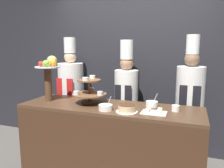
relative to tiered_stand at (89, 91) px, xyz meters
The scene contains 12 objects.
wall_back 1.08m from the tiered_stand, 74.78° to the left, with size 10.00×0.06×2.80m.
buffet_counter 0.69m from the tiered_stand, ahead, with size 2.17×0.66×0.94m.
tiered_stand is the anchor object (origin of this frame).
fruit_pedestal 0.60m from the tiered_stand, behind, with size 0.32×0.32×0.59m.
cake_round 0.59m from the tiered_stand, 20.21° to the right, with size 0.24×0.24×0.09m.
cup_white 1.04m from the tiered_stand, ahead, with size 0.08×0.08×0.07m.
cake_square_tray 0.85m from the tiered_stand, ahead, with size 0.26×0.19×0.05m.
serving_bowl_near 0.39m from the tiered_stand, 34.74° to the right, with size 0.16×0.16×0.16m.
serving_bowl_far 0.78m from the tiered_stand, ahead, with size 0.14×0.14×0.16m.
chef_left 0.89m from the tiered_stand, 135.36° to the left, with size 0.40×0.40×1.79m.
chef_center_left 0.70m from the tiered_stand, 64.35° to the left, with size 0.34×0.34×1.74m.
chef_center_right 1.33m from the tiered_stand, 27.70° to the left, with size 0.37×0.37×1.79m.
Camera 1 is at (0.90, -2.04, 1.63)m, focal length 35.00 mm.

